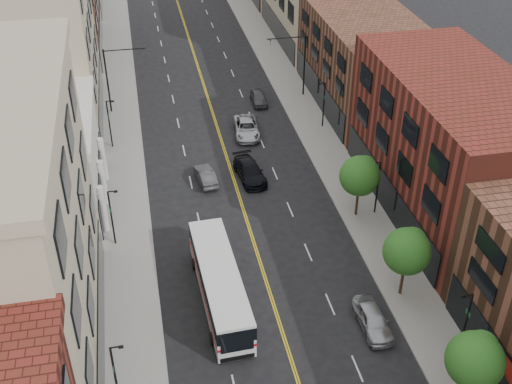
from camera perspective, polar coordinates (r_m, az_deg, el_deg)
sidewalk_left at (r=62.14m, az=-11.64°, el=1.78°), size 4.00×110.00×0.15m
sidewalk_right at (r=64.63m, az=6.30°, el=3.67°), size 4.00×110.00×0.15m
bldg_l_white at (r=57.39m, az=-18.93°, el=2.23°), size 10.00×14.00×8.00m
bldg_l_far_a at (r=70.64m, az=-18.59°, el=12.83°), size 10.00×20.00×18.00m
bldg_r_mid at (r=55.52m, az=16.91°, el=3.92°), size 10.00×22.00×12.00m
bldg_r_far_a at (r=73.09m, az=9.62°, el=11.41°), size 10.00×20.00×10.00m
tree_r_1 at (r=39.84m, az=18.97°, el=-13.79°), size 3.40×3.40×5.59m
tree_r_2 at (r=46.14m, az=13.34°, el=-5.00°), size 3.40×3.40×5.59m
tree_r_3 at (r=53.58m, az=9.28°, el=1.55°), size 3.40×3.40×5.59m
lamp_l_1 at (r=39.42m, az=-12.37°, el=-15.52°), size 0.81×0.55×5.05m
lamp_l_2 at (r=51.41m, az=-12.70°, el=-1.99°), size 0.81×0.55×5.05m
lamp_l_3 at (r=65.14m, az=-12.89°, el=6.14°), size 0.81×0.55×5.05m
lamp_r_1 at (r=43.58m, az=18.15°, el=-10.76°), size 0.81×0.55×5.05m
lamp_r_2 at (r=54.66m, az=10.74°, el=0.65°), size 0.81×0.55×5.05m
lamp_r_3 at (r=67.74m, az=6.01°, el=7.96°), size 0.81×0.55×5.05m
signal_mast_left at (r=71.66m, az=-12.57°, el=10.30°), size 4.49×0.18×7.20m
signal_mast_right at (r=73.89m, az=3.79°, el=11.77°), size 4.49×0.18×7.20m
city_bus at (r=45.91m, az=-3.24°, el=-8.04°), size 3.19×11.92×3.04m
car_parked_far at (r=45.33m, az=10.35°, el=-11.10°), size 1.90×4.53×1.53m
car_lane_behind at (r=59.34m, az=-4.49°, el=1.46°), size 1.92×4.25×1.35m
car_lane_a at (r=59.61m, az=-0.56°, el=1.85°), size 2.77×5.53×1.54m
car_lane_b at (r=66.99m, az=-0.84°, el=5.72°), size 2.99×5.67×1.52m
car_lane_c at (r=73.59m, az=0.24°, el=8.38°), size 1.74×4.07×1.37m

